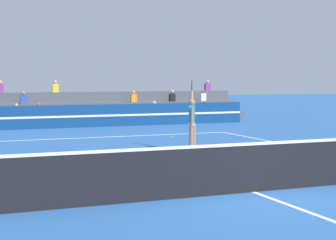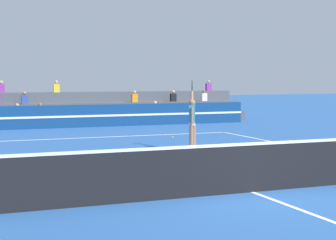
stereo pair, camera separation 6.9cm
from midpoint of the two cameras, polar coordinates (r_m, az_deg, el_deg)
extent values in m
plane|color=#285699|center=(12.11, 8.49, -7.25)|extent=(120.00, 120.00, 0.00)
cube|color=white|center=(23.05, -6.70, -1.73)|extent=(11.00, 0.10, 0.01)
cube|color=white|center=(17.86, -2.04, -3.46)|extent=(8.25, 0.10, 0.01)
cube|color=white|center=(12.11, 8.49, -7.24)|extent=(0.10, 12.85, 0.01)
cube|color=black|center=(12.02, 8.52, -4.92)|extent=(11.90, 0.02, 1.00)
cube|color=white|center=(11.95, 8.54, -2.41)|extent=(11.90, 0.04, 0.06)
cube|color=navy|center=(27.68, -9.36, 0.38)|extent=(18.00, 0.24, 1.10)
cube|color=white|center=(27.55, -9.30, 0.36)|extent=(18.00, 0.02, 0.10)
cube|color=#4C515B|center=(28.94, -9.91, 0.00)|extent=(19.59, 0.95, 0.55)
cube|color=silver|center=(28.44, -13.04, 0.87)|extent=(0.32, 0.22, 0.44)
sphere|color=brown|center=(28.43, -13.05, 1.52)|extent=(0.18, 0.18, 0.18)
cube|color=yellow|center=(30.00, -1.48, 1.16)|extent=(0.32, 0.22, 0.44)
sphere|color=beige|center=(29.98, -1.48, 1.77)|extent=(0.18, 0.18, 0.18)
cube|color=black|center=(28.29, -15.23, 0.82)|extent=(0.32, 0.22, 0.44)
sphere|color=tan|center=(28.28, -15.24, 1.46)|extent=(0.18, 0.18, 0.18)
cube|color=#4C515B|center=(29.85, -10.30, 0.65)|extent=(19.59, 0.95, 1.10)
cube|color=orange|center=(30.59, -3.58, 2.24)|extent=(0.32, 0.22, 0.44)
sphere|color=tan|center=(30.58, -3.59, 2.84)|extent=(0.18, 0.18, 0.18)
cube|color=black|center=(31.38, 0.37, 2.30)|extent=(0.32, 0.22, 0.44)
sphere|color=tan|center=(31.37, 0.37, 2.89)|extent=(0.18, 0.18, 0.18)
cube|color=#2D4CA5|center=(29.27, -14.53, 2.02)|extent=(0.32, 0.22, 0.44)
sphere|color=#9E7051|center=(29.26, -14.55, 2.65)|extent=(0.18, 0.18, 0.18)
cube|color=silver|center=(32.15, 3.51, 2.34)|extent=(0.32, 0.22, 0.44)
sphere|color=brown|center=(32.15, 3.51, 2.91)|extent=(0.18, 0.18, 0.18)
cube|color=#4C515B|center=(30.76, -10.66, 1.26)|extent=(19.59, 0.95, 1.65)
cube|color=yellow|center=(30.47, -11.44, 3.19)|extent=(0.32, 0.22, 0.44)
sphere|color=tan|center=(30.47, -11.45, 3.79)|extent=(0.18, 0.18, 0.18)
cube|color=purple|center=(33.32, 3.97, 3.35)|extent=(0.32, 0.22, 0.44)
sphere|color=tan|center=(33.32, 3.97, 3.90)|extent=(0.18, 0.18, 0.18)
cube|color=purple|center=(30.08, -16.74, 3.08)|extent=(0.32, 0.22, 0.44)
sphere|color=tan|center=(30.08, -16.75, 3.69)|extent=(0.18, 0.18, 0.18)
cylinder|color=#9E7051|center=(18.56, 2.26, -1.78)|extent=(0.14, 0.14, 0.90)
cylinder|color=#9E7051|center=(18.78, 2.51, -1.71)|extent=(0.14, 0.14, 0.90)
cube|color=white|center=(18.62, 2.33, -0.25)|extent=(0.31, 0.37, 0.20)
cube|color=teal|center=(18.60, 2.33, 0.67)|extent=(0.33, 0.41, 0.56)
sphere|color=#9E7051|center=(18.58, 2.34, 1.78)|extent=(0.22, 0.22, 0.22)
cube|color=white|center=(18.61, 2.14, -3.02)|extent=(0.29, 0.22, 0.09)
cube|color=white|center=(18.83, 2.38, -2.94)|extent=(0.29, 0.22, 0.09)
cylinder|color=#9E7051|center=(18.36, 2.33, 0.44)|extent=(0.09, 0.09, 0.56)
cylinder|color=#9E7051|center=(18.97, 2.33, 2.15)|extent=(0.25, 0.42, 0.54)
cylinder|color=black|center=(19.19, 2.34, 3.15)|extent=(0.09, 0.15, 0.20)
torus|color=black|center=(19.29, 2.34, 3.59)|extent=(0.20, 0.40, 0.43)
sphere|color=#C6DB33|center=(22.52, 0.33, -1.77)|extent=(0.07, 0.07, 0.07)
camera|label=1|loc=(0.03, -90.11, -0.01)|focal=60.00mm
camera|label=2|loc=(0.03, 89.89, 0.01)|focal=60.00mm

